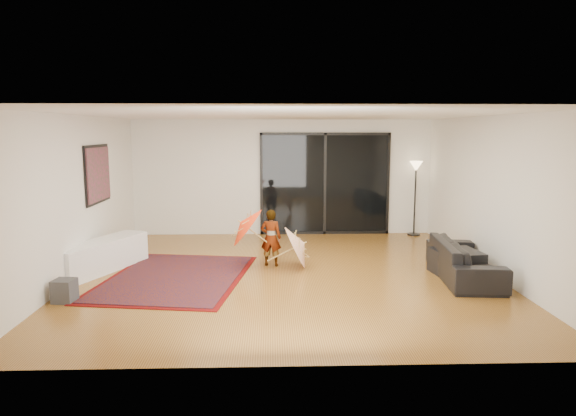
{
  "coord_description": "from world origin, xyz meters",
  "views": [
    {
      "loc": [
        -0.27,
        -8.55,
        2.44
      ],
      "look_at": [
        0.03,
        0.33,
        1.1
      ],
      "focal_mm": 32.0,
      "sensor_mm": 36.0,
      "label": 1
    }
  ],
  "objects_px": {
    "media_console": "(101,256)",
    "child": "(271,238)",
    "sofa": "(464,260)",
    "ottoman": "(456,263)"
  },
  "relations": [
    {
      "from": "media_console",
      "to": "sofa",
      "type": "height_order",
      "value": "sofa"
    },
    {
      "from": "sofa",
      "to": "ottoman",
      "type": "bearing_deg",
      "value": 19.84
    },
    {
      "from": "sofa",
      "to": "child",
      "type": "distance_m",
      "value": 3.36
    },
    {
      "from": "media_console",
      "to": "sofa",
      "type": "xyz_separation_m",
      "value": [
        6.2,
        -0.62,
        0.04
      ]
    },
    {
      "from": "media_console",
      "to": "child",
      "type": "distance_m",
      "value": 3.0
    },
    {
      "from": "media_console",
      "to": "sofa",
      "type": "bearing_deg",
      "value": 17.75
    },
    {
      "from": "sofa",
      "to": "child",
      "type": "height_order",
      "value": "child"
    },
    {
      "from": "media_console",
      "to": "child",
      "type": "relative_size",
      "value": 1.9
    },
    {
      "from": "media_console",
      "to": "child",
      "type": "height_order",
      "value": "child"
    },
    {
      "from": "sofa",
      "to": "ottoman",
      "type": "xyz_separation_m",
      "value": [
        -0.05,
        0.21,
        -0.1
      ]
    }
  ]
}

